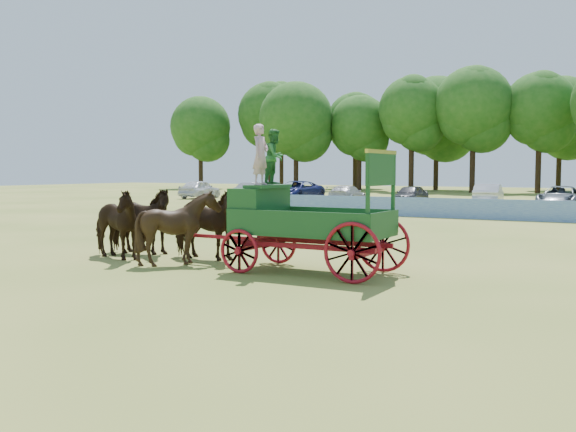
# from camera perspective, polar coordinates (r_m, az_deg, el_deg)

# --- Properties ---
(ground) EXTENTS (160.00, 160.00, 0.00)m
(ground) POSITION_cam_1_polar(r_m,az_deg,el_deg) (17.78, -0.24, -4.07)
(ground) COLOR #A99C4C
(ground) RESTS_ON ground
(horse_lead_left) EXTENTS (2.55, 1.59, 2.00)m
(horse_lead_left) POSITION_cam_1_polar(r_m,az_deg,el_deg) (18.91, -15.36, -0.68)
(horse_lead_left) COLOR black
(horse_lead_left) RESTS_ON ground
(horse_lead_right) EXTENTS (2.50, 1.41, 2.00)m
(horse_lead_right) POSITION_cam_1_polar(r_m,az_deg,el_deg) (19.70, -13.11, -0.45)
(horse_lead_right) COLOR black
(horse_lead_right) RESTS_ON ground
(horse_wheel_left) EXTENTS (2.00, 1.82, 2.00)m
(horse_wheel_left) POSITION_cam_1_polar(r_m,az_deg,el_deg) (17.31, -9.70, -1.02)
(horse_wheel_left) COLOR black
(horse_wheel_left) RESTS_ON ground
(horse_wheel_right) EXTENTS (2.38, 1.10, 2.00)m
(horse_wheel_right) POSITION_cam_1_polar(r_m,az_deg,el_deg) (18.17, -7.51, -0.76)
(horse_wheel_right) COLOR black
(horse_wheel_right) RESTS_ON ground
(farm_dray) EXTENTS (6.00, 2.00, 3.67)m
(farm_dray) POSITION_cam_1_polar(r_m,az_deg,el_deg) (16.05, -0.14, 0.69)
(farm_dray) COLOR #A7101B
(farm_dray) RESTS_ON ground
(sponsor_banner) EXTENTS (26.00, 0.08, 1.05)m
(sponsor_banner) POSITION_cam_1_polar(r_m,az_deg,el_deg) (34.74, 13.10, 0.71)
(sponsor_banner) COLOR #1F4AAC
(sponsor_banner) RESTS_ON ground
(parked_cars) EXTENTS (52.98, 7.24, 1.63)m
(parked_cars) POSITION_cam_1_polar(r_m,az_deg,el_deg) (46.44, 17.38, 1.77)
(parked_cars) COLOR silver
(parked_cars) RESTS_ON ground
(treeline) EXTENTS (87.65, 24.39, 15.61)m
(treeline) POSITION_cam_1_polar(r_m,az_deg,el_deg) (77.18, 18.24, 8.92)
(treeline) COLOR #382314
(treeline) RESTS_ON ground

